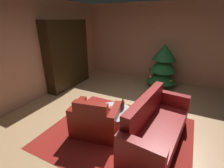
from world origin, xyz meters
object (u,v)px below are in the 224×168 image
at_px(bottle_on_table, 123,105).
at_px(decorated_tree, 163,65).
at_px(bookshelf_unit, 70,55).
at_px(armchair_red, 96,121).
at_px(coffee_table, 113,112).
at_px(book_stack_on_table, 113,110).
at_px(couch_red, 156,128).

xyz_separation_m(bottle_on_table, decorated_tree, (0.30, 2.78, 0.20)).
relative_size(bookshelf_unit, armchair_red, 2.11).
bearing_deg(bookshelf_unit, coffee_table, -34.44).
height_order(book_stack_on_table, decorated_tree, decorated_tree).
distance_m(bookshelf_unit, couch_red, 3.79).
height_order(book_stack_on_table, bottle_on_table, bottle_on_table).
bearing_deg(couch_red, book_stack_on_table, -174.44).
distance_m(coffee_table, book_stack_on_table, 0.09).
relative_size(couch_red, bottle_on_table, 8.75).
height_order(armchair_red, coffee_table, armchair_red).
distance_m(armchair_red, decorated_tree, 3.32).
bearing_deg(armchair_red, bookshelf_unit, 138.25).
bearing_deg(decorated_tree, armchair_red, -102.43).
distance_m(bookshelf_unit, decorated_tree, 3.17).
xyz_separation_m(armchair_red, decorated_tree, (0.71, 3.21, 0.46)).
height_order(bookshelf_unit, bottle_on_table, bookshelf_unit).
height_order(bottle_on_table, decorated_tree, decorated_tree).
xyz_separation_m(armchair_red, book_stack_on_table, (0.28, 0.22, 0.21)).
distance_m(couch_red, bottle_on_table, 0.79).
bearing_deg(decorated_tree, bookshelf_unit, -156.44).
bearing_deg(armchair_red, decorated_tree, 77.57).
xyz_separation_m(armchair_red, couch_red, (1.14, 0.30, 0.01)).
height_order(couch_red, decorated_tree, decorated_tree).
bearing_deg(bottle_on_table, couch_red, -9.69).
relative_size(bottle_on_table, decorated_tree, 0.16).
distance_m(couch_red, book_stack_on_table, 0.89).
height_order(bookshelf_unit, armchair_red, bookshelf_unit).
distance_m(armchair_red, couch_red, 1.18).
bearing_deg(couch_red, armchair_red, -165.12).
relative_size(bookshelf_unit, book_stack_on_table, 9.84).
bearing_deg(armchair_red, bottle_on_table, 46.23).
relative_size(bookshelf_unit, bottle_on_table, 9.39).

